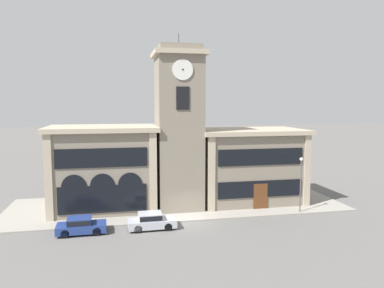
{
  "coord_description": "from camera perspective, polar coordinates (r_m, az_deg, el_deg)",
  "views": [
    {
      "loc": [
        -6.4,
        -33.07,
        11.0
      ],
      "look_at": [
        0.91,
        2.47,
        7.02
      ],
      "focal_mm": 35.0,
      "sensor_mm": 36.0,
      "label": 1
    }
  ],
  "objects": [
    {
      "name": "town_hall_left_wing",
      "position": [
        39.59,
        -13.37,
        -3.56
      ],
      "size": [
        10.99,
        7.72,
        8.66
      ],
      "color": "gray",
      "rests_on": "ground_plane"
    },
    {
      "name": "parked_car_near",
      "position": [
        33.62,
        -16.59,
        -11.77
      ],
      "size": [
        4.13,
        1.96,
        1.4
      ],
      "rotation": [
        0.0,
        0.0,
        0.02
      ],
      "color": "navy",
      "rests_on": "ground_plane"
    },
    {
      "name": "parked_car_mid",
      "position": [
        33.61,
        -6.2,
        -11.53
      ],
      "size": [
        4.21,
        1.92,
        1.44
      ],
      "rotation": [
        0.0,
        0.0,
        0.02
      ],
      "color": "#B2B7C1",
      "rests_on": "ground_plane"
    },
    {
      "name": "ground_plane",
      "position": [
        35.43,
        -0.65,
        -11.82
      ],
      "size": [
        300.0,
        300.0,
        0.0
      ],
      "primitive_type": "plane",
      "color": "#605E5B"
    },
    {
      "name": "street_lamp",
      "position": [
        38.8,
        16.25,
        -4.71
      ],
      "size": [
        0.36,
        0.36,
        5.5
      ],
      "color": "#4C4C51",
      "rests_on": "sidewalk_kerb"
    },
    {
      "name": "sidewalk_kerb",
      "position": [
        40.82,
        -2.21,
        -9.26
      ],
      "size": [
        35.27,
        11.49,
        0.15
      ],
      "color": "gray",
      "rests_on": "ground_plane"
    },
    {
      "name": "town_hall_right_wing",
      "position": [
        42.19,
        8.65,
        -3.22
      ],
      "size": [
        11.78,
        7.72,
        8.13
      ],
      "color": "gray",
      "rests_on": "ground_plane"
    },
    {
      "name": "clock_tower",
      "position": [
        38.42,
        -2.0,
        2.37
      ],
      "size": [
        5.21,
        5.21,
        17.91
      ],
      "color": "gray",
      "rests_on": "ground_plane"
    }
  ]
}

